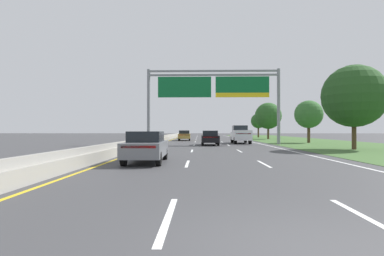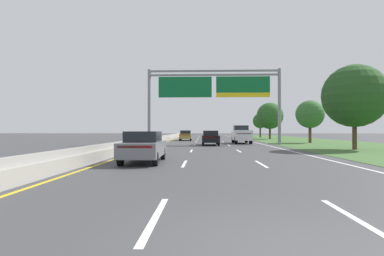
# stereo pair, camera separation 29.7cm
# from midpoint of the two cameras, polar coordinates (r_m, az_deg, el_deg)

# --- Properties ---
(ground_plane) EXTENTS (220.00, 220.00, 0.00)m
(ground_plane) POSITION_cam_midpoint_polar(r_m,az_deg,el_deg) (39.16, 3.06, -2.77)
(ground_plane) COLOR #3D3D3F
(lane_striping) EXTENTS (11.96, 106.00, 0.01)m
(lane_striping) POSITION_cam_midpoint_polar(r_m,az_deg,el_deg) (38.71, 3.08, -2.80)
(lane_striping) COLOR white
(lane_striping) RESTS_ON ground
(grass_verge_right) EXTENTS (14.00, 110.00, 0.02)m
(grass_verge_right) POSITION_cam_midpoint_polar(r_m,az_deg,el_deg) (41.94, 22.50, -2.57)
(grass_verge_right) COLOR #3D602D
(grass_verge_right) RESTS_ON ground
(median_barrier_concrete) EXTENTS (0.60, 110.00, 0.85)m
(median_barrier_concrete) POSITION_cam_midpoint_polar(r_m,az_deg,el_deg) (39.52, -6.56, -2.24)
(median_barrier_concrete) COLOR #99968E
(median_barrier_concrete) RESTS_ON ground
(overhead_sign_gantry) EXTENTS (15.06, 0.42, 8.55)m
(overhead_sign_gantry) POSITION_cam_midpoint_polar(r_m,az_deg,el_deg) (34.29, 3.81, 7.11)
(overhead_sign_gantry) COLOR gray
(overhead_sign_gantry) RESTS_ON ground
(pickup_truck_white) EXTENTS (2.03, 5.41, 2.20)m
(pickup_truck_white) POSITION_cam_midpoint_polar(r_m,az_deg,el_deg) (37.41, 8.95, -1.24)
(pickup_truck_white) COLOR silver
(pickup_truck_white) RESTS_ON ground
(car_gold_left_lane_sedan) EXTENTS (1.92, 4.44, 1.57)m
(car_gold_left_lane_sedan) POSITION_cam_midpoint_polar(r_m,az_deg,el_deg) (46.72, -1.64, -1.38)
(car_gold_left_lane_sedan) COLOR #A38438
(car_gold_left_lane_sedan) RESTS_ON ground
(car_grey_left_lane_sedan) EXTENTS (1.89, 4.43, 1.57)m
(car_grey_left_lane_sedan) POSITION_cam_midpoint_polar(r_m,az_deg,el_deg) (15.41, -9.18, -3.43)
(car_grey_left_lane_sedan) COLOR slate
(car_grey_left_lane_sedan) RESTS_ON ground
(car_black_centre_lane_sedan) EXTENTS (1.86, 4.42, 1.57)m
(car_black_centre_lane_sedan) POSITION_cam_midpoint_polar(r_m,az_deg,el_deg) (32.76, 3.15, -1.81)
(car_black_centre_lane_sedan) COLOR black
(car_black_centre_lane_sedan) RESTS_ON ground
(roadside_tree_near) EXTENTS (5.19, 5.19, 7.06)m
(roadside_tree_near) POSITION_cam_midpoint_polar(r_m,az_deg,el_deg) (28.54, 28.05, 5.34)
(roadside_tree_near) COLOR #4C3823
(roadside_tree_near) RESTS_ON ground
(roadside_tree_mid) EXTENTS (3.50, 3.50, 5.37)m
(roadside_tree_mid) POSITION_cam_midpoint_polar(r_m,az_deg,el_deg) (40.65, 21.02, 2.42)
(roadside_tree_mid) COLOR #4C3823
(roadside_tree_mid) RESTS_ON ground
(roadside_tree_far) EXTENTS (4.71, 4.71, 6.52)m
(roadside_tree_far) POSITION_cam_midpoint_polar(r_m,az_deg,el_deg) (55.46, 14.07, 2.24)
(roadside_tree_far) COLOR #4C3823
(roadside_tree_far) RESTS_ON ground
(roadside_tree_distant) EXTENTS (3.25, 3.25, 5.25)m
(roadside_tree_distant) POSITION_cam_midpoint_polar(r_m,az_deg,el_deg) (67.35, 12.32, 1.30)
(roadside_tree_distant) COLOR #4C3823
(roadside_tree_distant) RESTS_ON ground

